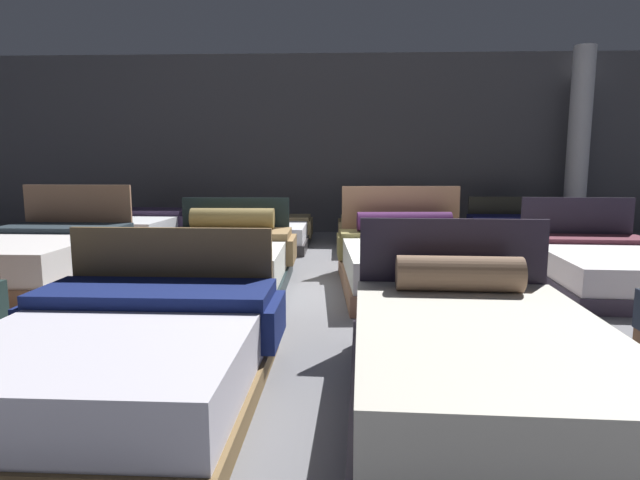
{
  "coord_description": "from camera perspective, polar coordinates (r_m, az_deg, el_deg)",
  "views": [
    {
      "loc": [
        0.24,
        -5.9,
        1.4
      ],
      "look_at": [
        0.0,
        0.01,
        0.53
      ],
      "focal_mm": 29.43,
      "sensor_mm": 36.0,
      "label": 1
    }
  ],
  "objects": [
    {
      "name": "ground_plane",
      "position": [
        6.07,
        -0.04,
        -5.02
      ],
      "size": [
        18.0,
        18.0,
        0.02
      ],
      "primitive_type": "cube",
      "color": "slate"
    },
    {
      "name": "showroom_back_wall",
      "position": [
        10.6,
        1.01,
        10.32
      ],
      "size": [
        18.0,
        0.06,
        3.5
      ],
      "primitive_type": "cube",
      "color": "#47474C",
      "rests_on": "ground_plane"
    },
    {
      "name": "bed_1",
      "position": [
        3.44,
        -20.35,
        -11.68
      ],
      "size": [
        1.75,
        1.96,
        0.92
      ],
      "rotation": [
        0.0,
        0.0,
        -0.01
      ],
      "color": "brown",
      "rests_on": "ground_plane"
    },
    {
      "name": "bed_2",
      "position": [
        3.19,
        17.0,
        -12.73
      ],
      "size": [
        1.55,
        2.23,
        0.99
      ],
      "rotation": [
        0.0,
        0.0,
        -0.04
      ],
      "color": "#2F2637",
      "rests_on": "ground_plane"
    },
    {
      "name": "bed_4",
      "position": [
        6.91,
        -28.46,
        -1.85
      ],
      "size": [
        1.63,
        2.19,
        1.11
      ],
      "rotation": [
        0.0,
        0.0,
        -0.02
      ],
      "color": "#90694E",
      "rests_on": "ground_plane"
    },
    {
      "name": "bed_5",
      "position": [
        6.07,
        -10.52,
        -2.29
      ],
      "size": [
        1.59,
        2.0,
        0.95
      ],
      "rotation": [
        0.0,
        0.0,
        0.02
      ],
      "color": "black",
      "rests_on": "ground_plane"
    },
    {
      "name": "bed_6",
      "position": [
        5.97,
        10.22,
        -2.54
      ],
      "size": [
        1.75,
        2.25,
        1.1
      ],
      "rotation": [
        0.0,
        0.0,
        0.06
      ],
      "color": "#986C50",
      "rests_on": "ground_plane"
    },
    {
      "name": "bed_7",
      "position": [
        6.69,
        28.89,
        -2.71
      ],
      "size": [
        1.62,
        2.23,
        0.96
      ],
      "rotation": [
        0.0,
        0.0,
        -0.05
      ],
      "color": "#2D2637",
      "rests_on": "ground_plane"
    },
    {
      "name": "bed_8",
      "position": [
        9.36,
        -19.53,
        0.96
      ],
      "size": [
        1.61,
        2.01,
        0.58
      ],
      "rotation": [
        0.0,
        0.0,
        -0.06
      ],
      "color": "black",
      "rests_on": "ground_plane"
    },
    {
      "name": "bed_9",
      "position": [
        8.87,
        -6.49,
        0.68
      ],
      "size": [
        1.68,
        1.94,
        0.47
      ],
      "rotation": [
        0.0,
        0.0,
        0.0
      ],
      "color": "#2E2A2C",
      "rests_on": "ground_plane"
    },
    {
      "name": "bed_10",
      "position": [
        8.79,
        7.38,
        0.61
      ],
      "size": [
        1.65,
        1.95,
        0.76
      ],
      "rotation": [
        0.0,
        0.0,
        0.01
      ],
      "color": "#4B5955",
      "rests_on": "ground_plane"
    },
    {
      "name": "bed_11",
      "position": [
        9.23,
        21.33,
        0.46
      ],
      "size": [
        1.64,
        2.06,
        0.79
      ],
      "rotation": [
        0.0,
        0.0,
        -0.01
      ],
      "color": "black",
      "rests_on": "ground_plane"
    },
    {
      "name": "support_pillar",
      "position": [
        11.03,
        26.29,
        9.39
      ],
      "size": [
        0.39,
        0.39,
        3.5
      ],
      "primitive_type": "cylinder",
      "color": "silver",
      "rests_on": "ground_plane"
    }
  ]
}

